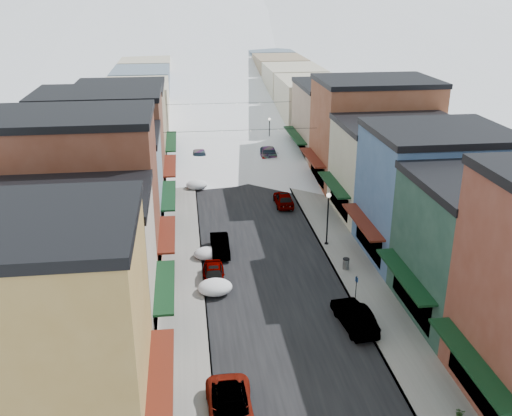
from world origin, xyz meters
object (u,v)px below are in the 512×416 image
object	(u,v)px
car_silver_sedan	(214,275)
trash_can	(346,264)
car_white_suv	(230,409)
streetlamp_near	(328,212)
car_dark_hatch	(220,245)
car_green_sedan	(354,316)

from	to	relation	value
car_silver_sedan	trash_can	distance (m)	10.20
car_white_suv	streetlamp_near	bearing A→B (deg)	63.56
car_dark_hatch	trash_can	bearing A→B (deg)	-25.08
car_white_suv	streetlamp_near	size ratio (longest dim) A/B	1.11
car_white_suv	car_green_sedan	size ratio (longest dim) A/B	1.11
car_silver_sedan	car_white_suv	bearing A→B (deg)	-88.34
trash_can	car_white_suv	bearing A→B (deg)	-124.07
car_dark_hatch	car_green_sedan	xyz separation A→B (m)	(7.80, -11.95, 0.07)
car_silver_sedan	car_dark_hatch	size ratio (longest dim) A/B	0.95
car_dark_hatch	car_green_sedan	distance (m)	14.27
car_dark_hatch	car_white_suv	bearing A→B (deg)	-92.38
car_white_suv	car_green_sedan	xyz separation A→B (m)	(8.60, 7.49, 0.05)
car_silver_sedan	car_green_sedan	size ratio (longest dim) A/B	0.86
streetlamp_near	car_white_suv	bearing A→B (deg)	-116.46
car_silver_sedan	streetlamp_near	distance (m)	11.38
car_green_sedan	car_silver_sedan	bearing A→B (deg)	-45.17
trash_can	streetlamp_near	world-z (taller)	streetlamp_near
trash_can	car_silver_sedan	bearing A→B (deg)	-176.44
car_dark_hatch	streetlamp_near	xyz separation A→B (m)	(9.00, 0.26, 2.34)
car_white_suv	car_silver_sedan	distance (m)	14.42
streetlamp_near	car_silver_sedan	bearing A→B (deg)	-151.70
car_white_suv	car_silver_sedan	world-z (taller)	car_white_suv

